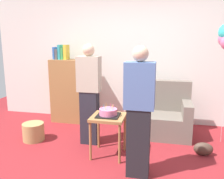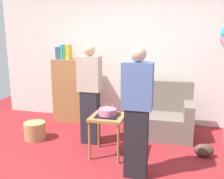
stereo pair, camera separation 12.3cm
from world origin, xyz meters
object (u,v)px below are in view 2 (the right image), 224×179
bookshelf (73,89)px  wicker_basket (35,131)px  side_table (108,122)px  birthday_cake (108,112)px  person_holding_cake (137,112)px  couch (160,116)px  person_blowing_candles (90,94)px  handbag (204,150)px

bookshelf → wicker_basket: size_ratio=4.42×
side_table → wicker_basket: size_ratio=1.70×
bookshelf → side_table: (1.11, -1.31, -0.16)m
bookshelf → birthday_cake: (1.11, -1.31, -0.01)m
birthday_cake → wicker_basket: birthday_cake is taller
side_table → person_holding_cake: person_holding_cake is taller
couch → side_table: bearing=-125.1°
side_table → wicker_basket: side_table is taller
birthday_cake → person_holding_cake: size_ratio=0.20×
bookshelf → wicker_basket: (-0.26, -1.07, -0.52)m
person_holding_cake → birthday_cake: bearing=-16.6°
birthday_cake → person_blowing_candles: 0.57m
bookshelf → side_table: bookshelf is taller
couch → bookshelf: size_ratio=0.69×
side_table → handbag: size_ratio=2.18×
side_table → handbag: (1.38, 0.30, -0.42)m
birthday_cake → couch: bearing=54.9°
birthday_cake → wicker_basket: bearing=170.1°
side_table → birthday_cake: bearing=73.1°
handbag → bookshelf: bearing=157.8°
side_table → handbag: bearing=12.0°
birthday_cake → person_blowing_candles: bearing=137.9°
side_table → person_holding_cake: bearing=-41.5°
person_holding_cake → wicker_basket: size_ratio=4.53×
couch → handbag: couch is taller
handbag → birthday_cake: bearing=-168.0°
wicker_basket → couch: bearing=20.1°
birthday_cake → person_blowing_candles: person_blowing_candles is taller
bookshelf → birthday_cake: bookshelf is taller
side_table → person_blowing_candles: (-0.40, 0.36, 0.32)m
birthday_cake → handbag: size_ratio=1.14×
bookshelf → person_holding_cake: 2.38m
bookshelf → handbag: (2.50, -1.02, -0.57)m
bookshelf → wicker_basket: bookshelf is taller
bookshelf → handbag: 2.76m
person_blowing_candles → person_holding_cake: same height
bookshelf → person_blowing_candles: (0.71, -0.95, 0.16)m
handbag → wicker_basket: bearing=-178.9°
couch → birthday_cake: couch is taller
person_holding_cake → wicker_basket: bearing=5.1°
birthday_cake → handbag: (1.38, 0.30, -0.56)m
side_table → handbag: side_table is taller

